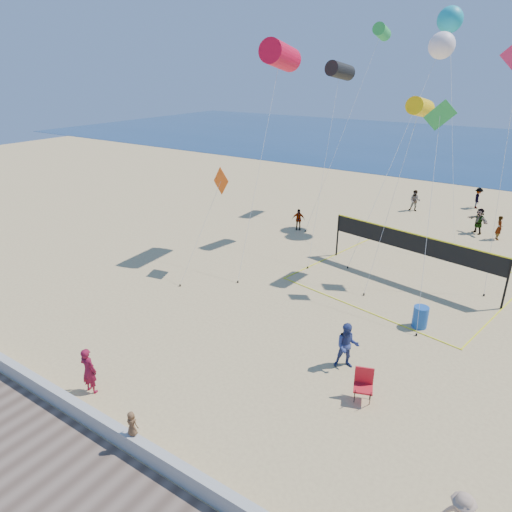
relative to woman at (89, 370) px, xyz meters
The scene contains 23 objects.
ground 4.24m from the woman, 27.78° to the left, with size 120.00×120.00×0.00m, color #D4B777.
ocean 64.05m from the woman, 86.71° to the left, with size 140.00×50.00×0.03m, color navy.
seawall 3.87m from the woman, 16.15° to the right, with size 32.00×0.30×0.60m, color beige.
boardwalk 4.86m from the woman, 39.82° to the right, with size 32.00×3.60×0.03m, color brown.
woman is the anchor object (origin of this frame).
toddler 3.42m from the woman, 17.07° to the right, with size 0.38×0.25×0.79m, color brown.
bystander_a 9.21m from the woman, 42.66° to the left, with size 0.88×0.69×1.82m, color navy.
far_person_0 19.16m from the woman, 97.02° to the left, with size 0.86×0.36×1.48m, color gray.
far_person_1 26.40m from the woman, 72.07° to the left, with size 1.62×0.52×1.75m, color gray.
far_person_2 26.31m from the woman, 68.93° to the left, with size 0.58×0.38×1.60m, color gray.
far_person_3 28.14m from the woman, 83.78° to the left, with size 0.80×0.63×1.65m, color gray.
far_person_4 32.28m from the woman, 77.47° to the left, with size 1.07×0.61×1.65m, color gray.
camp_chair 9.35m from the woman, 31.37° to the left, with size 0.79×0.91×1.30m.
trash_barrel 13.52m from the woman, 52.22° to the left, with size 0.64×0.64×0.96m, color #1A50AA.
volleyball_net 16.64m from the woman, 67.24° to the left, with size 11.17×11.05×2.56m.
kite_0 18.31m from the woman, 96.37° to the left, with size 1.76×6.99×11.86m.
kite_1 21.03m from the woman, 89.58° to the left, with size 1.79×6.44×10.83m.
kite_2 18.74m from the woman, 70.55° to the left, with size 0.99×5.01×9.22m.
kite_3 11.63m from the woman, 103.47° to the left, with size 1.46×3.32×5.78m.
kite_4 17.31m from the woman, 63.34° to the left, with size 2.13×4.76×9.17m.
kite_6 26.41m from the woman, 79.39° to the left, with size 2.08×9.74×12.42m.
kite_7 28.52m from the woman, 80.35° to the left, with size 4.60×7.35×13.94m.
kite_8 29.14m from the woman, 90.90° to the left, with size 1.86×8.91×13.29m.
Camera 1 is at (8.25, -9.45, 10.45)m, focal length 32.00 mm.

